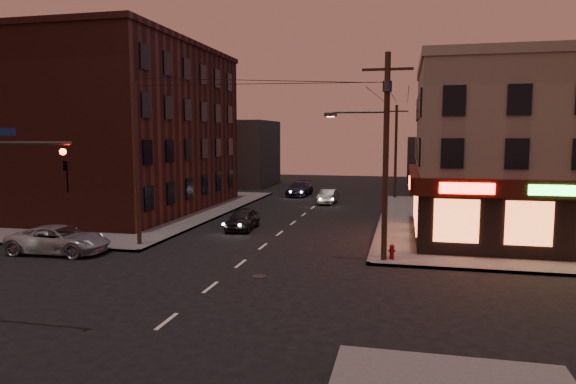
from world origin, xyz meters
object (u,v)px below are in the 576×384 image
(sedan_mid, at_px, (328,197))
(sedan_far, at_px, (300,189))
(sedan_near, at_px, (243,219))
(suv_cross, at_px, (59,240))
(fire_hydrant, at_px, (392,251))

(sedan_mid, xyz_separation_m, sedan_far, (-3.78, 5.53, 0.09))
(sedan_near, xyz_separation_m, sedan_mid, (3.63, 14.12, -0.06))
(suv_cross, xyz_separation_m, fire_hydrant, (17.26, 2.00, -0.18))
(suv_cross, xyz_separation_m, sedan_far, (7.18, 28.48, -0.01))
(suv_cross, relative_size, sedan_far, 1.06)
(sedan_mid, bearing_deg, fire_hydrant, -69.09)
(sedan_mid, xyz_separation_m, fire_hydrant, (6.30, -20.96, -0.08))
(fire_hydrant, bearing_deg, suv_cross, -173.39)
(sedan_far, height_order, fire_hydrant, sedan_far)
(suv_cross, xyz_separation_m, sedan_near, (7.33, 8.84, -0.04))
(suv_cross, bearing_deg, sedan_far, -15.97)
(sedan_near, xyz_separation_m, sedan_far, (-0.15, 19.64, 0.03))
(sedan_mid, relative_size, fire_hydrant, 5.16)
(suv_cross, distance_m, fire_hydrant, 17.37)
(sedan_far, relative_size, fire_hydrant, 6.65)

